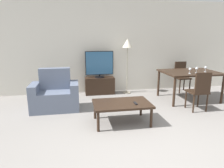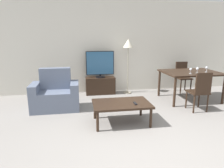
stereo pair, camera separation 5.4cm
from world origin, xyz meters
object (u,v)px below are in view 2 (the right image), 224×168
(dining_chair_near, at_px, (200,90))
(remote_primary, at_px, (135,103))
(dining_table, at_px, (190,74))
(tv, at_px, (100,64))
(floor_lamp, at_px, (128,47))
(tv_stand, at_px, (100,86))
(armchair, at_px, (56,95))
(wine_glass_center, at_px, (191,70))
(dining_chair_far, at_px, (182,75))
(wine_glass_left, at_px, (197,69))
(wine_glass_right, at_px, (207,68))
(coffee_table, at_px, (121,105))

(dining_chair_near, relative_size, remote_primary, 6.01)
(dining_table, bearing_deg, remote_primary, -145.86)
(tv, height_order, floor_lamp, floor_lamp)
(tv_stand, distance_m, dining_table, 2.50)
(armchair, height_order, wine_glass_center, armchair)
(tv_stand, xyz_separation_m, dining_chair_far, (2.51, -0.14, 0.26))
(wine_glass_left, bearing_deg, tv, 152.27)
(remote_primary, xyz_separation_m, wine_glass_center, (1.67, 0.96, 0.44))
(remote_primary, distance_m, wine_glass_left, 2.18)
(dining_chair_far, distance_m, wine_glass_right, 1.04)
(wine_glass_right, bearing_deg, floor_lamp, 150.31)
(floor_lamp, distance_m, remote_primary, 2.38)
(dining_chair_far, bearing_deg, wine_glass_left, -101.45)
(floor_lamp, bearing_deg, dining_chair_near, -55.09)
(coffee_table, relative_size, wine_glass_center, 7.50)
(coffee_table, bearing_deg, dining_chair_near, 9.61)
(dining_chair_near, bearing_deg, floor_lamp, 124.91)
(floor_lamp, height_order, wine_glass_left, floor_lamp)
(coffee_table, relative_size, floor_lamp, 0.69)
(coffee_table, height_order, dining_chair_far, dining_chair_far)
(dining_chair_near, bearing_deg, tv, 138.14)
(remote_primary, distance_m, wine_glass_right, 2.51)
(tv_stand, distance_m, wine_glass_left, 2.67)
(tv, height_order, wine_glass_left, tv)
(dining_table, distance_m, wine_glass_left, 0.30)
(tv, distance_m, dining_chair_near, 2.73)
(dining_chair_far, xyz_separation_m, floor_lamp, (-1.71, 0.07, 0.86))
(coffee_table, xyz_separation_m, dining_table, (2.09, 1.15, 0.32))
(coffee_table, height_order, dining_table, dining_table)
(dining_table, relative_size, remote_primary, 9.44)
(armchair, bearing_deg, dining_table, 2.15)
(coffee_table, bearing_deg, wine_glass_right, 22.58)
(armchair, bearing_deg, tv, 43.46)
(wine_glass_left, bearing_deg, dining_table, 97.45)
(wine_glass_center, height_order, wine_glass_right, same)
(wine_glass_center, bearing_deg, dining_table, 58.03)
(armchair, relative_size, floor_lamp, 0.67)
(tv, bearing_deg, dining_table, -23.22)
(coffee_table, height_order, wine_glass_left, wine_glass_left)
(armchair, height_order, dining_chair_near, armchair)
(wine_glass_left, distance_m, wine_glass_center, 0.22)
(remote_primary, relative_size, wine_glass_left, 1.03)
(tv, bearing_deg, dining_chair_far, -3.09)
(tv, relative_size, wine_glass_right, 5.51)
(coffee_table, relative_size, remote_primary, 7.30)
(tv_stand, relative_size, floor_lamp, 0.53)
(floor_lamp, bearing_deg, dining_table, -31.68)
(coffee_table, bearing_deg, armchair, 142.63)
(tv_stand, relative_size, dining_chair_far, 0.94)
(armchair, height_order, floor_lamp, floor_lamp)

